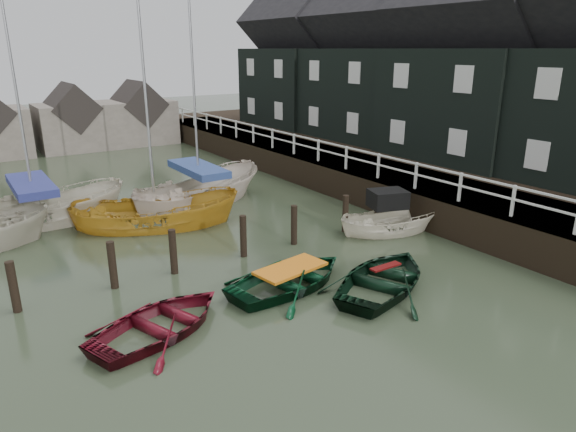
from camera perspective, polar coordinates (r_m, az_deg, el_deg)
ground at (r=14.06m, az=-3.21°, el=-9.42°), size 120.00×120.00×0.00m
pier at (r=26.71m, az=3.27°, el=5.57°), size 3.04×32.00×2.70m
land_strip at (r=30.44m, az=11.62°, el=5.42°), size 14.00×38.00×1.50m
quay_houses at (r=28.83m, az=14.30°, el=15.96°), size 6.52×28.14×10.01m
mooring_pilings at (r=15.88m, az=-12.30°, el=-4.50°), size 13.72×0.22×1.80m
far_sheds at (r=37.74m, az=-23.06°, el=9.63°), size 14.00×4.08×4.39m
rowboat_red at (r=13.03m, az=-13.78°, el=-12.35°), size 4.39×3.76×0.77m
rowboat_green at (r=14.83m, az=0.29°, el=-7.85°), size 4.38×3.43×0.82m
rowboat_dkgreen at (r=15.03m, az=10.65°, el=-7.81°), size 4.94×4.35×0.85m
motorboat at (r=19.36m, az=11.20°, el=-1.49°), size 4.16×2.62×2.33m
sailboat_b at (r=22.22m, az=-26.10°, el=-0.62°), size 6.96×3.15×12.00m
sailboat_c at (r=20.40m, az=-14.40°, el=-1.01°), size 6.75×4.70×10.39m
sailboat_d at (r=22.97m, az=-9.75°, el=1.59°), size 7.14×4.22×13.28m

